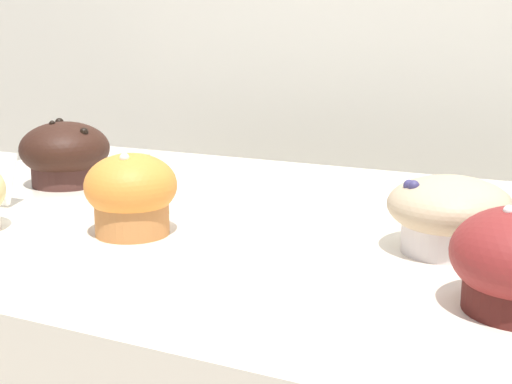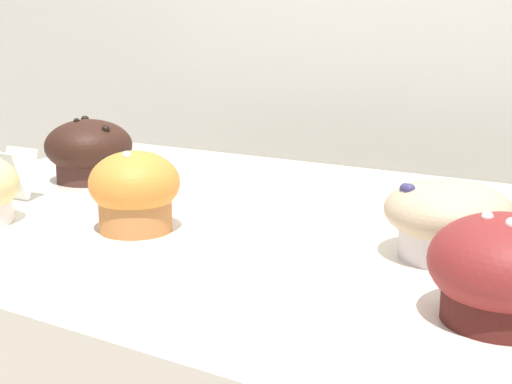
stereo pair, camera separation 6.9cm
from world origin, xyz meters
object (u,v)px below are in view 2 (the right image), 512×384
object	(u,v)px
muffin_front_center	(504,271)
muffin_back_right	(89,151)
muffin_back_left	(135,191)
muffin_front_left	(448,218)
serving_plate	(235,192)

from	to	relation	value
muffin_front_center	muffin_back_right	xyz separation A→B (m)	(-0.58, 0.19, 0.00)
muffin_front_center	muffin_back_left	bearing A→B (deg)	173.89
muffin_back_left	muffin_front_left	bearing A→B (deg)	15.20
muffin_back_left	muffin_back_right	bearing A→B (deg)	144.81
muffin_back_left	muffin_back_right	size ratio (longest dim) A/B	0.79
muffin_front_center	serving_plate	distance (m)	0.43
muffin_front_center	serving_plate	bearing A→B (deg)	149.14
muffin_front_center	muffin_back_left	size ratio (longest dim) A/B	1.15
muffin_front_center	muffin_back_left	distance (m)	0.37
muffin_front_center	muffin_back_right	bearing A→B (deg)	161.95
muffin_back_right	serving_plate	bearing A→B (deg)	8.63
muffin_back_right	serving_plate	world-z (taller)	muffin_back_right
muffin_front_left	serving_plate	bearing A→B (deg)	160.81
muffin_front_center	muffin_back_left	world-z (taller)	muffin_back_left
muffin_front_left	muffin_back_left	bearing A→B (deg)	-164.80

